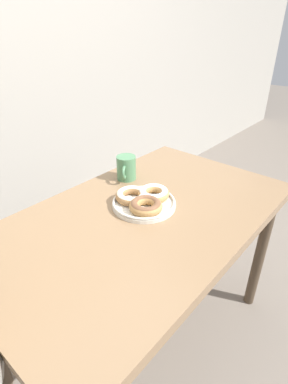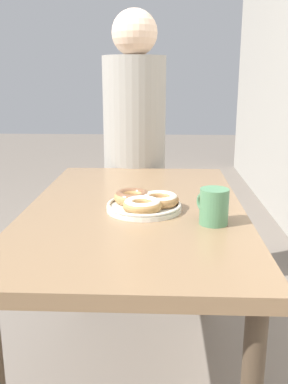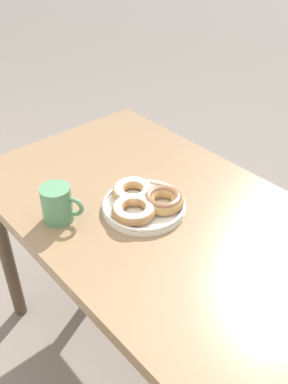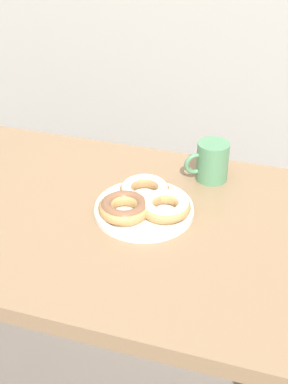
% 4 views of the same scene
% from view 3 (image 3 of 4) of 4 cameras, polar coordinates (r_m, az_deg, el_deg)
% --- Properties ---
extents(ground_plane, '(14.00, 14.00, 0.00)m').
position_cam_3_polar(ground_plane, '(1.78, 4.38, -19.11)').
color(ground_plane, '#70665B').
extents(dining_table, '(1.18, 0.70, 0.70)m').
position_cam_3_polar(dining_table, '(1.26, 2.33, -5.39)').
color(dining_table, '#846647').
rests_on(dining_table, ground_plane).
extents(donut_plate, '(0.26, 0.25, 0.05)m').
position_cam_3_polar(donut_plate, '(1.20, -0.06, -1.31)').
color(donut_plate, silver).
rests_on(donut_plate, dining_table).
extents(coffee_mug, '(0.11, 0.09, 0.10)m').
position_cam_3_polar(coffee_mug, '(1.18, -11.42, -1.53)').
color(coffee_mug, '#4C7F56').
rests_on(coffee_mug, dining_table).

